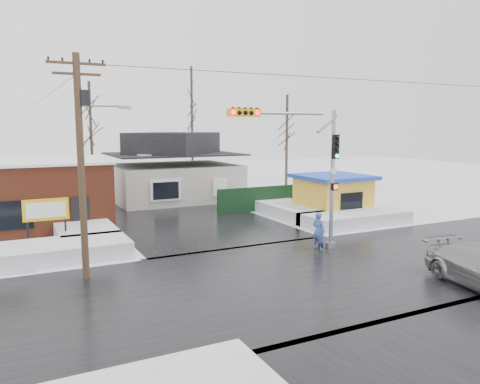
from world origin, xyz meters
name	(u,v)px	position (x,y,z in m)	size (l,w,h in m)	color
ground	(298,275)	(0.00, 0.00, 0.00)	(120.00, 120.00, 0.00)	white
road_ns	(298,275)	(0.00, 0.00, 0.01)	(10.00, 120.00, 0.02)	black
road_ew	(298,275)	(0.00, 0.00, 0.01)	(120.00, 10.00, 0.02)	black
snowbank_nw	(52,252)	(-9.00, 7.00, 0.40)	(7.00, 3.00, 0.80)	white
snowbank_ne	(355,218)	(9.00, 7.00, 0.40)	(7.00, 3.00, 0.80)	white
snowbank_nside_w	(81,227)	(-7.00, 12.00, 0.40)	(3.00, 8.00, 0.80)	white
snowbank_nside_e	(286,209)	(7.00, 12.00, 0.40)	(3.00, 8.00, 0.80)	white
traffic_signal	(307,161)	(2.43, 2.97, 4.54)	(6.05, 0.68, 7.00)	gray
utility_pole	(82,154)	(-7.93, 3.50, 5.11)	(3.15, 0.44, 9.00)	#382619
brick_building	(2,194)	(-11.00, 15.99, 2.08)	(12.20, 8.20, 4.12)	brown
marquee_sign	(46,211)	(-9.00, 9.49, 1.92)	(2.20, 0.21, 2.55)	black
house	(174,169)	(2.00, 22.00, 2.62)	(10.40, 8.40, 5.76)	beige
kiosk	(333,195)	(9.50, 9.99, 1.46)	(4.60, 4.60, 2.88)	yellow
fence	(266,198)	(6.50, 14.00, 0.90)	(8.00, 0.12, 1.80)	black
tree_far_left	(90,106)	(-4.00, 26.00, 7.95)	(3.00, 3.00, 10.00)	#332821
tree_far_mid	(192,92)	(6.00, 28.00, 9.54)	(3.00, 3.00, 12.00)	#332821
tree_far_right	(287,116)	(12.00, 20.00, 7.16)	(3.00, 3.00, 9.00)	#332821
pedestrian	(318,231)	(3.24, 3.02, 0.95)	(0.70, 0.46, 1.91)	#3C59A9
shopping_bag	(321,245)	(3.51, 3.18, 0.17)	(0.28, 0.12, 0.35)	black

